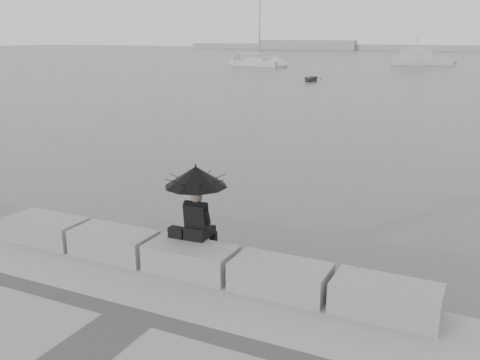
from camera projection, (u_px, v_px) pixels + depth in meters
The scene contains 12 objects.
ground at pixel (204, 287), 10.03m from camera, with size 360.00×360.00×0.00m, color #4D5052.
stone_block_far_left at pixel (47, 230), 10.86m from camera, with size 1.60×0.80×0.50m, color slate.
stone_block_left at pixel (114, 243), 10.15m from camera, with size 1.60×0.80×0.50m, color slate.
stone_block_centre at pixel (191, 259), 9.44m from camera, with size 1.60×0.80×0.50m, color slate.
stone_block_right at pixel (280, 277), 8.72m from camera, with size 1.60×0.80×0.50m, color slate.
stone_block_far_right at pixel (386, 299), 8.01m from camera, with size 1.60×0.80×0.50m, color slate.
seated_person at pixel (196, 186), 9.45m from camera, with size 1.13×1.13×1.39m.
bag at pixel (177, 232), 9.74m from camera, with size 0.30×0.17×0.19m, color black.
distant_landmass at pixel (454, 48), 147.41m from camera, with size 180.00×8.00×2.80m.
sailboat_left at pixel (256, 62), 79.21m from camera, with size 8.18×3.61×12.90m.
motor_cruiser at pixel (422, 59), 82.18m from camera, with size 9.28×5.25×4.50m.
dinghy at pixel (311, 78), 54.05m from camera, with size 3.01×1.27×0.51m, color slate.
Camera 1 is at (4.58, -7.94, 4.59)m, focal length 40.00 mm.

